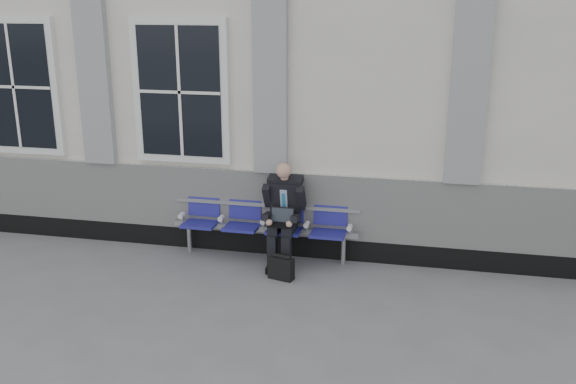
# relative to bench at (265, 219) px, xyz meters

# --- Properties ---
(ground) EXTENTS (70.00, 70.00, 0.00)m
(ground) POSITION_rel_bench_xyz_m (-1.53, -1.32, -0.55)
(ground) COLOR slate
(ground) RESTS_ON ground
(station_building) EXTENTS (14.40, 4.40, 4.49)m
(station_building) POSITION_rel_bench_xyz_m (-1.55, 2.15, 1.67)
(station_building) COLOR silver
(station_building) RESTS_ON ground
(bench) EXTENTS (2.60, 0.47, 0.91)m
(bench) POSITION_rel_bench_xyz_m (0.00, 0.00, 0.00)
(bench) COLOR #9EA0A3
(bench) RESTS_ON ground
(businessman) EXTENTS (0.56, 0.75, 1.40)m
(businessman) POSITION_rel_bench_xyz_m (0.30, -0.13, 0.21)
(businessman) COLOR black
(businessman) RESTS_ON ground
(briefcase) EXTENTS (0.35, 0.22, 0.33)m
(briefcase) POSITION_rel_bench_xyz_m (0.38, -0.67, -0.40)
(briefcase) COLOR black
(briefcase) RESTS_ON ground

